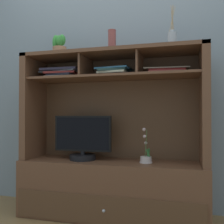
{
  "coord_description": "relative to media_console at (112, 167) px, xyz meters",
  "views": [
    {
      "loc": [
        0.57,
        -2.14,
        0.85
      ],
      "look_at": [
        0.0,
        0.0,
        0.88
      ],
      "focal_mm": 41.78,
      "sensor_mm": 36.0,
      "label": 1
    }
  ],
  "objects": [
    {
      "name": "media_console",
      "position": [
        0.0,
        0.0,
        0.0
      ],
      "size": [
        1.55,
        0.49,
        1.4
      ],
      "color": "brown",
      "rests_on": "ground"
    },
    {
      "name": "potted_succulent",
      "position": [
        -0.51,
        0.01,
        1.07
      ],
      "size": [
        0.15,
        0.15,
        0.2
      ],
      "color": "#AA7753",
      "rests_on": "media_console"
    },
    {
      "name": "back_wall",
      "position": [
        0.0,
        0.25,
        0.98
      ],
      "size": [
        6.0,
        0.02,
        2.8
      ],
      "primitive_type": "cube",
      "color": "gray",
      "rests_on": "ground"
    },
    {
      "name": "magazine_stack_right",
      "position": [
        0.02,
        -0.02,
        0.8
      ],
      "size": [
        0.3,
        0.25,
        0.06
      ],
      "color": "#265488",
      "rests_on": "media_console"
    },
    {
      "name": "potted_orchid",
      "position": [
        0.29,
        -0.04,
        0.1
      ],
      "size": [
        0.1,
        0.1,
        0.28
      ],
      "color": "beige",
      "rests_on": "media_console"
    },
    {
      "name": "diffuser_bottle",
      "position": [
        0.5,
        -0.03,
        1.04
      ],
      "size": [
        0.07,
        0.07,
        0.34
      ],
      "color": "#AAB3BC",
      "rests_on": "media_console"
    },
    {
      "name": "ceramic_vase",
      "position": [
        0.0,
        -0.01,
        1.07
      ],
      "size": [
        0.07,
        0.07,
        0.19
      ],
      "color": "brown",
      "rests_on": "media_console"
    },
    {
      "name": "magazine_stack_left",
      "position": [
        0.45,
        0.02,
        0.79
      ],
      "size": [
        0.38,
        0.27,
        0.05
      ],
      "color": "#9D3D39",
      "rests_on": "media_console"
    },
    {
      "name": "tv_monitor",
      "position": [
        -0.26,
        -0.04,
        0.22
      ],
      "size": [
        0.51,
        0.22,
        0.38
      ],
      "color": "black",
      "rests_on": "media_console"
    },
    {
      "name": "floor_plane",
      "position": [
        0.0,
        -0.01,
        -0.43
      ],
      "size": [
        6.0,
        6.0,
        0.02
      ],
      "primitive_type": "cube",
      "color": "olive",
      "rests_on": "ground"
    },
    {
      "name": "magazine_stack_centre",
      "position": [
        -0.48,
        0.01,
        0.82
      ],
      "size": [
        0.38,
        0.24,
        0.09
      ],
      "color": "beige",
      "rests_on": "media_console"
    }
  ]
}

